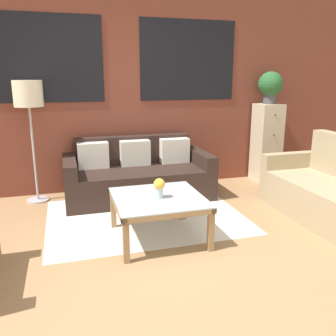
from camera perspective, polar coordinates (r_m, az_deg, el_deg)
name	(u,v)px	position (r m, az deg, el deg)	size (l,w,h in m)	color
ground_plane	(174,269)	(3.12, 0.97, -15.95)	(16.00, 16.00, 0.00)	#9E754C
wall_back_brick	(122,89)	(5.07, -7.39, 12.41)	(8.40, 0.09, 2.80)	brown
rug	(146,216)	(4.18, -3.61, -7.73)	(2.21, 1.67, 0.00)	silver
couch_dark	(138,176)	(4.79, -4.87, -1.25)	(1.91, 0.88, 0.78)	black
settee_vintage	(335,193)	(4.42, 25.18, -3.68)	(0.80, 1.65, 0.92)	tan
coffee_table	(158,203)	(3.52, -1.56, -5.67)	(0.87, 0.87, 0.44)	silver
floor_lamp	(29,99)	(4.74, -21.47, 10.22)	(0.35, 0.35, 1.54)	#B2B2B7
drawer_cabinet	(266,143)	(5.69, 15.51, 3.93)	(0.36, 0.38, 1.18)	#C6B793
potted_plant	(270,85)	(5.60, 16.12, 12.61)	(0.36, 0.36, 0.47)	#47474C
flower_vase	(159,187)	(3.43, -1.40, -3.00)	(0.11, 0.11, 0.19)	#ADBCC6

